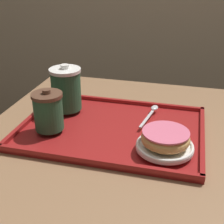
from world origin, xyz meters
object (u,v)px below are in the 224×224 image
coffee_cup_front (48,111)px  donut_chocolate_glazed (165,138)px  coffee_cup_rear (66,89)px  spoon (152,111)px

coffee_cup_front → donut_chocolate_glazed: 0.33m
coffee_cup_rear → donut_chocolate_glazed: size_ratio=1.19×
donut_chocolate_glazed → spoon: bearing=106.5°
coffee_cup_front → spoon: 0.32m
coffee_cup_front → coffee_cup_rear: bearing=90.6°
coffee_cup_rear → spoon: size_ratio=0.95×
spoon → coffee_cup_rear: bearing=108.0°
donut_chocolate_glazed → spoon: 0.21m
coffee_cup_front → donut_chocolate_glazed: bearing=-4.5°
coffee_cup_front → donut_chocolate_glazed: (0.33, -0.03, -0.02)m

